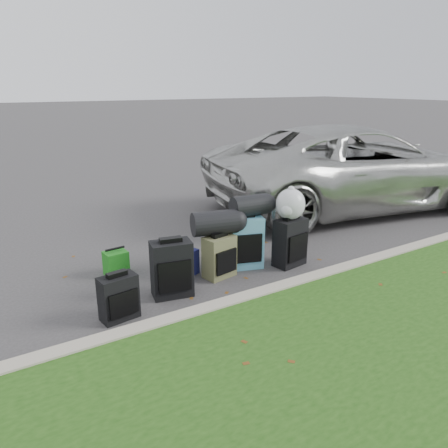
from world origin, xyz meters
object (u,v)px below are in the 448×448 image
tote_green (116,263)px  suitcase_large_black_left (172,269)px  suitcase_small_black (119,298)px  suitcase_olive (219,257)px  suitcase_large_black_right (290,242)px  suv (355,167)px  tote_navy (185,263)px  suitcase_teal (244,242)px

tote_green → suitcase_large_black_left: bearing=-72.5°
suitcase_small_black → suitcase_olive: (1.42, 0.35, 0.03)m
suitcase_small_black → suitcase_large_black_right: size_ratio=0.74×
suv → tote_navy: suv is taller
suitcase_teal → tote_navy: (-0.78, 0.18, -0.18)m
tote_green → suv: bearing=3.1°
suitcase_large_black_left → tote_navy: size_ratio=1.99×
suv → suitcase_large_black_right: size_ratio=8.96×
suitcase_small_black → tote_green: 1.13m
suitcase_small_black → suitcase_large_black_right: suitcase_large_black_right is taller
suitcase_small_black → suitcase_teal: 1.91m
suitcase_teal → suitcase_large_black_left: bearing=-149.4°
suitcase_large_black_right → tote_navy: (-1.34, 0.45, -0.16)m
suitcase_large_black_right → tote_green: 2.28m
suitcase_teal → suitcase_large_black_right: (0.56, -0.27, -0.02)m
suv → suitcase_small_black: size_ratio=12.06×
suitcase_teal → tote_green: suitcase_teal is taller
suv → suitcase_small_black: bearing=119.3°
suv → suitcase_large_black_right: suv is taller
suitcase_olive → tote_green: suitcase_olive is taller
suitcase_small_black → tote_navy: suitcase_small_black is taller
suitcase_olive → tote_green: size_ratio=1.70×
suv → suitcase_large_black_left: 4.95m
suitcase_teal → suitcase_small_black: bearing=-148.2°
suv → suitcase_teal: suv is taller
suitcase_large_black_left → tote_navy: suitcase_large_black_left is taller
suv → tote_green: suv is taller
suv → suitcase_olive: bearing=120.9°
suitcase_olive → tote_green: (-1.09, 0.74, -0.11)m
suitcase_olive → suitcase_teal: suitcase_teal is taller
suv → suitcase_large_black_left: suv is taller
suitcase_olive → tote_green: bearing=135.6°
suitcase_small_black → suitcase_large_black_right: 2.42m
tote_green → tote_navy: bearing=-36.4°
suitcase_small_black → suitcase_teal: bearing=6.1°
suv → suitcase_teal: (-3.50, -1.34, -0.45)m
suv → suitcase_teal: 3.78m
suv → tote_navy: size_ratio=17.58×
suitcase_large_black_left → suitcase_olive: size_ratio=1.22×
suitcase_large_black_right → suv: bearing=19.9°
tote_green → suitcase_large_black_right: bearing=-28.5°
suitcase_olive → tote_navy: size_ratio=1.63×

